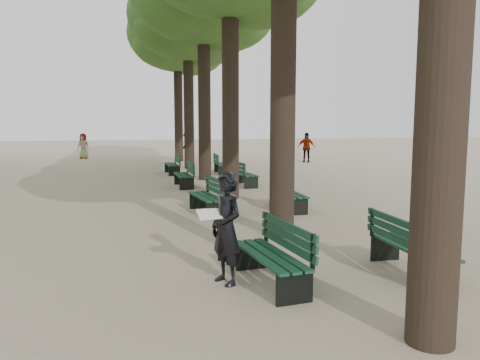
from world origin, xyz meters
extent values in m
plane|color=tan|center=(0.00, 0.00, 0.00)|extent=(120.00, 120.00, 0.00)
cylinder|color=#33261C|center=(1.50, 3.00, 3.75)|extent=(0.52, 0.52, 7.50)
cylinder|color=#33261C|center=(1.50, 8.00, 3.75)|extent=(0.52, 0.52, 7.50)
cylinder|color=#33261C|center=(1.50, 13.00, 3.75)|extent=(0.52, 0.52, 7.50)
cylinder|color=#33261C|center=(1.50, 18.00, 3.75)|extent=(0.52, 0.52, 7.50)
ellipsoid|color=#2C571E|center=(1.50, 18.00, 7.70)|extent=(6.00, 6.00, 4.50)
cylinder|color=#33261C|center=(1.50, 23.00, 3.75)|extent=(0.52, 0.52, 7.50)
ellipsoid|color=#2C571E|center=(1.50, 23.00, 7.70)|extent=(6.00, 6.00, 4.50)
cube|color=black|center=(0.35, 0.14, 0.23)|extent=(0.72, 1.85, 0.45)
cube|color=black|center=(0.35, 0.14, 0.45)|extent=(0.74, 1.85, 0.04)
cube|color=black|center=(0.63, 0.17, 0.72)|extent=(0.24, 1.79, 0.40)
cube|color=black|center=(0.35, 5.72, 0.23)|extent=(0.75, 1.85, 0.45)
cube|color=black|center=(0.35, 5.72, 0.45)|extent=(0.77, 1.86, 0.04)
cube|color=black|center=(0.63, 5.76, 0.72)|extent=(0.28, 1.79, 0.40)
cube|color=black|center=(0.35, 10.94, 0.23)|extent=(0.55, 1.81, 0.45)
cube|color=black|center=(0.35, 10.94, 0.45)|extent=(0.57, 1.81, 0.04)
cube|color=black|center=(0.63, 10.95, 0.72)|extent=(0.07, 1.80, 0.40)
cube|color=black|center=(0.35, 15.48, 0.23)|extent=(0.57, 1.81, 0.45)
cube|color=black|center=(0.35, 15.48, 0.45)|extent=(0.59, 1.82, 0.04)
cube|color=black|center=(0.63, 15.49, 0.72)|extent=(0.09, 1.80, 0.40)
cube|color=black|center=(2.65, 0.07, 0.23)|extent=(0.57, 1.81, 0.45)
cube|color=black|center=(2.65, 0.07, 0.45)|extent=(0.59, 1.82, 0.04)
cube|color=black|center=(2.37, 0.08, 0.72)|extent=(0.09, 1.80, 0.40)
cube|color=black|center=(2.65, 5.74, 0.23)|extent=(0.57, 1.81, 0.45)
cube|color=black|center=(2.65, 5.74, 0.45)|extent=(0.59, 1.81, 0.04)
cube|color=black|center=(2.37, 5.75, 0.72)|extent=(0.09, 1.80, 0.40)
cube|color=black|center=(2.65, 10.73, 0.23)|extent=(0.64, 1.83, 0.45)
cube|color=black|center=(2.65, 10.73, 0.45)|extent=(0.66, 1.83, 0.04)
cube|color=black|center=(2.37, 10.71, 0.72)|extent=(0.16, 1.80, 0.40)
cube|color=black|center=(2.65, 15.12, 0.23)|extent=(0.64, 1.83, 0.45)
cube|color=black|center=(2.65, 15.12, 0.45)|extent=(0.66, 1.83, 0.04)
cube|color=black|center=(2.37, 15.13, 0.72)|extent=(0.16, 1.80, 0.40)
imported|color=black|center=(-0.24, 0.36, 0.82)|extent=(0.56, 0.74, 1.65)
cube|color=white|center=(-0.49, 0.36, 1.05)|extent=(0.37, 0.29, 0.12)
imported|color=#262628|center=(2.15, 23.96, 0.89)|extent=(0.80, 1.19, 1.78)
imported|color=#262628|center=(-4.46, 26.31, 0.83)|extent=(0.88, 0.64, 1.67)
imported|color=#262628|center=(8.84, 20.24, 0.89)|extent=(1.09, 0.77, 1.77)
camera|label=1|loc=(-1.60, -6.17, 2.36)|focal=35.00mm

